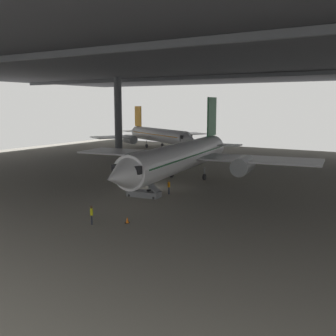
{
  "coord_description": "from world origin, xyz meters",
  "views": [
    {
      "loc": [
        28.12,
        -42.32,
        10.73
      ],
      "look_at": [
        1.85,
        1.18,
        2.62
      ],
      "focal_mm": 42.74,
      "sensor_mm": 36.0,
      "label": 1
    }
  ],
  "objects_px": {
    "boarding_stairs": "(143,190)",
    "crew_worker_by_stairs": "(169,186)",
    "airplane_distant": "(158,135)",
    "airplane_main": "(182,157)",
    "crew_worker_near_nose": "(92,214)",
    "traffic_cone_orange": "(127,220)"
  },
  "relations": [
    {
      "from": "crew_worker_by_stairs",
      "to": "airplane_distant",
      "type": "height_order",
      "value": "airplane_distant"
    },
    {
      "from": "crew_worker_near_nose",
      "to": "airplane_main",
      "type": "bearing_deg",
      "value": 97.7
    },
    {
      "from": "boarding_stairs",
      "to": "crew_worker_by_stairs",
      "type": "distance_m",
      "value": 3.31
    },
    {
      "from": "boarding_stairs",
      "to": "airplane_distant",
      "type": "distance_m",
      "value": 53.26
    },
    {
      "from": "airplane_main",
      "to": "crew_worker_near_nose",
      "type": "distance_m",
      "value": 22.45
    },
    {
      "from": "airplane_main",
      "to": "crew_worker_by_stairs",
      "type": "relative_size",
      "value": 22.48
    },
    {
      "from": "airplane_main",
      "to": "traffic_cone_orange",
      "type": "bearing_deg",
      "value": -74.76
    },
    {
      "from": "airplane_main",
      "to": "traffic_cone_orange",
      "type": "xyz_separation_m",
      "value": [
        5.48,
        -20.11,
        -3.24
      ]
    },
    {
      "from": "boarding_stairs",
      "to": "crew_worker_near_nose",
      "type": "xyz_separation_m",
      "value": [
        2.29,
        -11.53,
        0.27
      ]
    },
    {
      "from": "airplane_main",
      "to": "boarding_stairs",
      "type": "bearing_deg",
      "value": -86.23
    },
    {
      "from": "crew_worker_near_nose",
      "to": "traffic_cone_orange",
      "type": "xyz_separation_m",
      "value": [
        2.49,
        2.0,
        -0.72
      ]
    },
    {
      "from": "airplane_distant",
      "to": "boarding_stairs",
      "type": "bearing_deg",
      "value": -59.26
    },
    {
      "from": "boarding_stairs",
      "to": "crew_worker_by_stairs",
      "type": "relative_size",
      "value": 2.79
    },
    {
      "from": "airplane_distant",
      "to": "airplane_main",
      "type": "bearing_deg",
      "value": -52.99
    },
    {
      "from": "airplane_distant",
      "to": "crew_worker_by_stairs",
      "type": "bearing_deg",
      "value": -55.96
    },
    {
      "from": "boarding_stairs",
      "to": "airplane_distant",
      "type": "xyz_separation_m",
      "value": [
        -27.2,
        45.73,
        2.48
      ]
    },
    {
      "from": "boarding_stairs",
      "to": "airplane_main",
      "type": "bearing_deg",
      "value": 93.77
    },
    {
      "from": "crew_worker_near_nose",
      "to": "airplane_distant",
      "type": "distance_m",
      "value": 64.45
    },
    {
      "from": "boarding_stairs",
      "to": "crew_worker_near_nose",
      "type": "relative_size",
      "value": 2.7
    },
    {
      "from": "airplane_main",
      "to": "crew_worker_near_nose",
      "type": "relative_size",
      "value": 21.77
    },
    {
      "from": "crew_worker_by_stairs",
      "to": "boarding_stairs",
      "type": "bearing_deg",
      "value": -124.02
    },
    {
      "from": "crew_worker_near_nose",
      "to": "boarding_stairs",
      "type": "bearing_deg",
      "value": 101.24
    }
  ]
}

